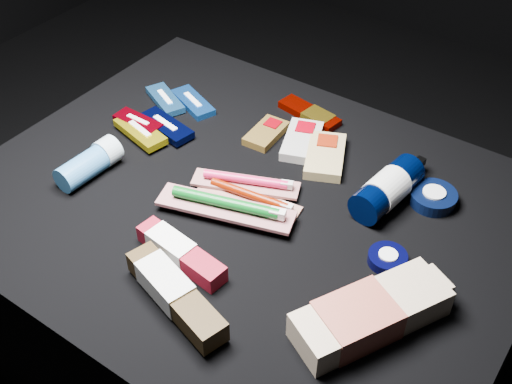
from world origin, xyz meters
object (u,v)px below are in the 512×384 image
Objects in this scene: bodywash_bottle at (368,315)px; toothpaste_carton_red at (178,251)px; deodorant_stick at (90,163)px; lotion_bottle at (387,189)px.

bodywash_bottle is 1.42× the size of toothpaste_carton_red.
deodorant_stick is 0.73× the size of toothpaste_carton_red.
toothpaste_carton_red is (-0.31, -0.05, -0.01)m from bodywash_bottle.
bodywash_bottle reaches higher than toothpaste_carton_red.
deodorant_stick is at bearing 172.50° from toothpaste_carton_red.
lotion_bottle reaches higher than bodywash_bottle.
lotion_bottle is 1.53× the size of deodorant_stick.
bodywash_bottle is at bearing 1.53° from deodorant_stick.
toothpaste_carton_red is at bearing -142.62° from bodywash_bottle.
lotion_bottle is 0.54m from deodorant_stick.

